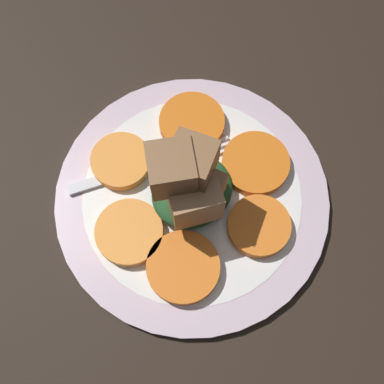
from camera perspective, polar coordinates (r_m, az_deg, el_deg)
name	(u,v)px	position (r cm, az deg, el deg)	size (l,w,h in cm)	color
table_slab	(192,202)	(50.91, 0.00, -1.23)	(120.00, 120.00, 2.00)	black
plate	(192,197)	(49.48, 0.00, -0.64)	(28.01, 28.01, 1.05)	silver
carrot_slice_0	(192,123)	(51.76, -0.01, 8.22)	(6.99, 6.99, 1.16)	orange
carrot_slice_1	(121,161)	(50.29, -8.43, 3.65)	(6.20, 6.20, 1.16)	orange
carrot_slice_2	(129,232)	(47.53, -7.45, -4.77)	(6.66, 6.66, 1.16)	#F99539
carrot_slice_3	(183,267)	(46.32, -1.05, -8.91)	(7.05, 7.05, 1.16)	orange
carrot_slice_4	(259,226)	(47.76, 7.92, -4.01)	(6.25, 6.25, 1.16)	orange
carrot_slice_5	(255,164)	(50.06, 7.53, 3.36)	(6.99, 6.99, 1.16)	orange
center_pile	(191,184)	(44.60, -0.13, 0.90)	(8.70, 8.14, 10.55)	#235128
fork	(154,164)	(50.20, -4.47, 3.37)	(16.91, 8.11, 0.40)	silver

